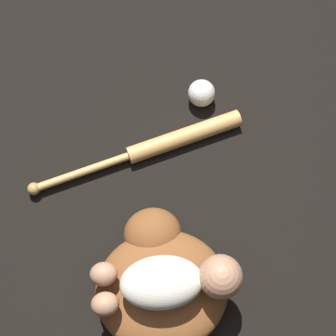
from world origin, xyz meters
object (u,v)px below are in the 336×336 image
object	(u,v)px
baseball_bat	(164,144)
baseball	(201,93)
baseball_glove	(160,280)
baby_figure	(172,282)

from	to	relation	value
baseball_bat	baseball	distance (m)	0.17
baseball_bat	baseball	bearing A→B (deg)	51.46
baseball	baseball_glove	bearing A→B (deg)	-105.59
baby_figure	baseball_bat	distance (m)	0.39
baseball_glove	baseball_bat	xyz separation A→B (m)	(0.03, 0.35, -0.03)
baseball	baseball_bat	bearing A→B (deg)	-128.54
baseball_bat	baseball	world-z (taller)	baseball
baby_figure	baseball	distance (m)	0.52
baseball_glove	baseball	xyz separation A→B (m)	(0.13, 0.48, -0.01)
baseball_glove	baby_figure	bearing A→B (deg)	-39.79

